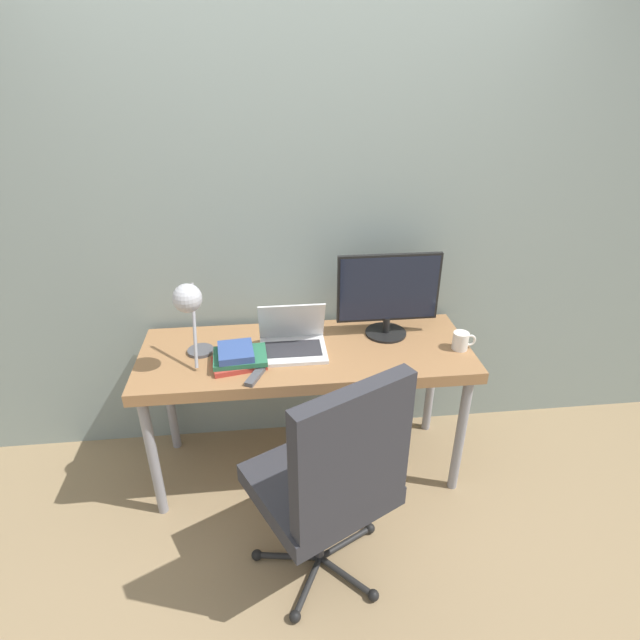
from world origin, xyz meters
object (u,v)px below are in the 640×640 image
at_px(laptop, 293,341).
at_px(book_stack, 238,357).
at_px(desk_lamp, 189,306).
at_px(office_chair, 333,476).
at_px(mug, 461,341).
at_px(monitor, 388,293).

distance_m(laptop, book_stack, 0.28).
relative_size(desk_lamp, office_chair, 0.40).
xyz_separation_m(office_chair, mug, (0.73, 0.63, 0.21)).
relative_size(laptop, office_chair, 0.30).
bearing_deg(desk_lamp, monitor, 13.74).
distance_m(monitor, desk_lamp, 0.99).
xyz_separation_m(laptop, office_chair, (0.11, -0.71, -0.21)).
relative_size(monitor, office_chair, 0.48).
relative_size(laptop, mug, 2.72).
relative_size(monitor, book_stack, 1.93).
distance_m(desk_lamp, book_stack, 0.35).
relative_size(monitor, desk_lamp, 1.20).
xyz_separation_m(laptop, mug, (0.83, -0.08, -0.01)).
height_order(laptop, mug, laptop).
bearing_deg(desk_lamp, laptop, 14.91).
relative_size(desk_lamp, mug, 3.66).
height_order(monitor, mug, monitor).
height_order(desk_lamp, book_stack, desk_lamp).
bearing_deg(desk_lamp, mug, 1.79).
height_order(laptop, book_stack, laptop).
relative_size(desk_lamp, book_stack, 1.61).
bearing_deg(laptop, monitor, 12.65).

